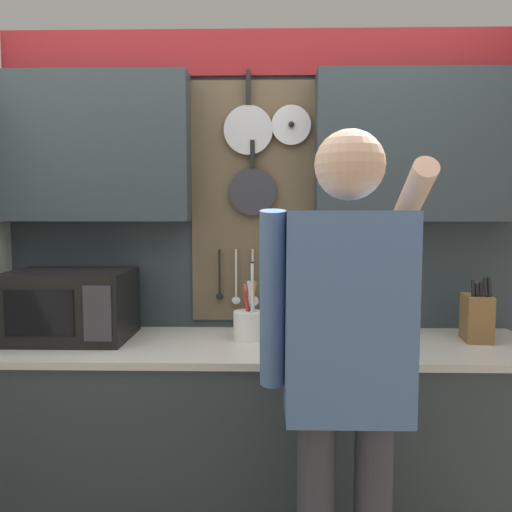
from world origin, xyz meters
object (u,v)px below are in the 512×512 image
at_px(microwave, 71,305).
at_px(utensil_crock, 248,322).
at_px(knife_block, 477,317).
at_px(person, 346,356).

height_order(microwave, utensil_crock, utensil_crock).
xyz_separation_m(microwave, utensil_crock, (0.79, 0.00, -0.07)).
height_order(knife_block, person, person).
bearing_deg(knife_block, utensil_crock, 179.91).
bearing_deg(microwave, knife_block, 0.02).
bearing_deg(microwave, utensil_crock, 0.16).
bearing_deg(person, utensil_crock, 116.63).
bearing_deg(microwave, person, -30.25).
relative_size(microwave, utensil_crock, 1.51).
relative_size(knife_block, person, 0.17).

